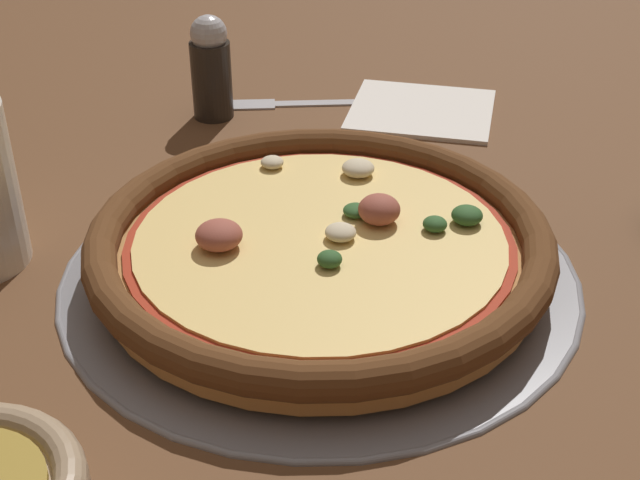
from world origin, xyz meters
name	(u,v)px	position (x,y,z in m)	size (l,w,h in m)	color
ground_plane	(320,275)	(0.00, 0.00, 0.00)	(3.00, 3.00, 0.00)	brown
pizza_tray	(320,271)	(0.00, 0.00, 0.00)	(0.36, 0.36, 0.01)	gray
pizza	(320,244)	(0.00, 0.00, 0.03)	(0.32, 0.32, 0.04)	#BC7F42
napkin	(422,108)	(-0.08, -0.28, 0.00)	(0.15, 0.14, 0.01)	white
fork	(319,102)	(0.02, -0.30, 0.00)	(0.20, 0.04, 0.00)	#B7B7BC
pepper_shaker	(211,68)	(0.12, -0.26, 0.05)	(0.04, 0.04, 0.10)	black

